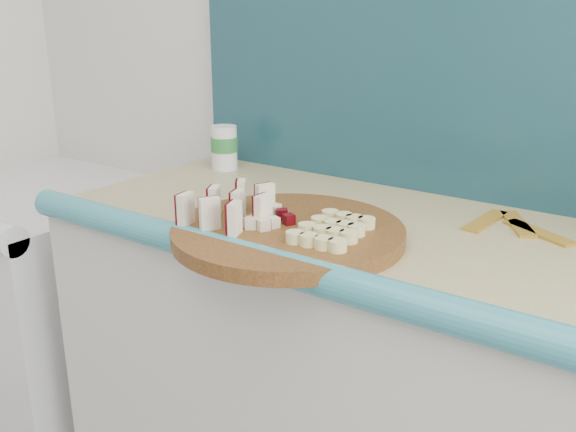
{
  "coord_description": "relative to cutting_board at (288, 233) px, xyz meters",
  "views": [
    {
      "loc": [
        0.26,
        0.38,
        1.34
      ],
      "look_at": [
        -0.41,
        1.32,
        0.96
      ],
      "focal_mm": 40.0,
      "sensor_mm": 36.0,
      "label": 1
    }
  ],
  "objects": [
    {
      "name": "cutting_board",
      "position": [
        0.0,
        0.0,
        0.0
      ],
      "size": [
        0.48,
        0.48,
        0.03
      ],
      "primitive_type": "cylinder",
      "rotation": [
        0.0,
        0.0,
        0.09
      ],
      "color": "#40230D",
      "rests_on": "kitchen_counter"
    },
    {
      "name": "apple_wedges",
      "position": [
        -0.11,
        -0.04,
        0.04
      ],
      "size": [
        0.15,
        0.18,
        0.06
      ],
      "color": "#F6E6C4",
      "rests_on": "cutting_board"
    },
    {
      "name": "canister",
      "position": [
        -0.46,
        0.36,
        0.05
      ],
      "size": [
        0.07,
        0.07,
        0.12
      ],
      "rotation": [
        0.0,
        0.0,
        0.27
      ],
      "color": "white",
      "rests_on": "kitchen_counter"
    },
    {
      "name": "apple_chunks",
      "position": [
        -0.03,
        -0.0,
        0.03
      ],
      "size": [
        0.07,
        0.08,
        0.02
      ],
      "color": "beige",
      "rests_on": "cutting_board"
    },
    {
      "name": "porcelain_fixture",
      "position": [
        -1.04,
        0.18,
        -0.52
      ],
      "size": [
        0.7,
        0.72,
        0.84
      ],
      "color": "silver",
      "rests_on": "ground"
    },
    {
      "name": "banana_peel",
      "position": [
        0.33,
        0.32,
        -0.01
      ],
      "size": [
        0.21,
        0.18,
        0.01
      ],
      "rotation": [
        0.0,
        0.0,
        0.37
      ],
      "color": "gold",
      "rests_on": "kitchen_counter"
    },
    {
      "name": "banana_slices",
      "position": [
        0.1,
        0.01,
        0.02
      ],
      "size": [
        0.12,
        0.17,
        0.02
      ],
      "color": "#E4DA8B",
      "rests_on": "cutting_board"
    }
  ]
}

